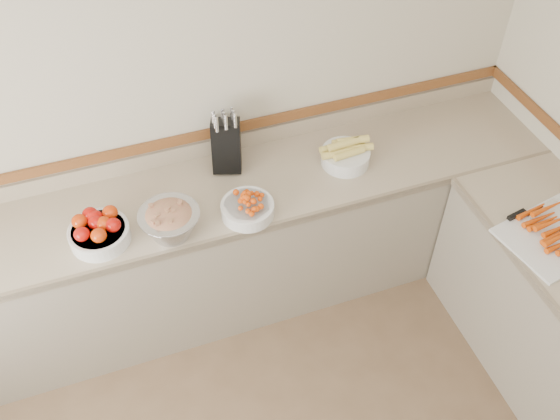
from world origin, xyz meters
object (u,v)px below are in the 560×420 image
object	(u,v)px
knife_block	(226,145)
corn_bowl	(346,154)
tomato_bowl	(98,231)
rhubarb_bowl	(170,221)
cherry_tomato_bowl	(248,207)
cutting_board	(556,234)

from	to	relation	value
knife_block	corn_bowl	size ratio (longest dim) A/B	1.25
tomato_bowl	rhubarb_bowl	bearing A→B (deg)	-12.90
tomato_bowl	knife_block	bearing A→B (deg)	22.83
knife_block	tomato_bowl	distance (m)	0.82
knife_block	tomato_bowl	bearing A→B (deg)	-157.17
tomato_bowl	cherry_tomato_bowl	size ratio (longest dim) A/B	1.09
rhubarb_bowl	cutting_board	xyz separation A→B (m)	(1.79, -0.67, -0.07)
corn_bowl	cutting_board	world-z (taller)	corn_bowl
tomato_bowl	corn_bowl	size ratio (longest dim) A/B	1.00
cherry_tomato_bowl	cutting_board	xyz separation A→B (m)	(1.39, -0.66, -0.03)
knife_block	cherry_tomato_bowl	bearing A→B (deg)	-91.17
tomato_bowl	cherry_tomato_bowl	distance (m)	0.74
knife_block	rhubarb_bowl	size ratio (longest dim) A/B	1.23
knife_block	rhubarb_bowl	xyz separation A→B (m)	(-0.41, -0.39, -0.06)
tomato_bowl	rhubarb_bowl	xyz separation A→B (m)	(0.34, -0.08, 0.02)
knife_block	tomato_bowl	world-z (taller)	knife_block
corn_bowl	knife_block	bearing A→B (deg)	162.65
cherry_tomato_bowl	tomato_bowl	bearing A→B (deg)	173.94
knife_block	cutting_board	xyz separation A→B (m)	(1.39, -1.06, -0.13)
knife_block	corn_bowl	distance (m)	0.66
tomato_bowl	cutting_board	distance (m)	2.26
knife_block	corn_bowl	bearing A→B (deg)	-17.35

